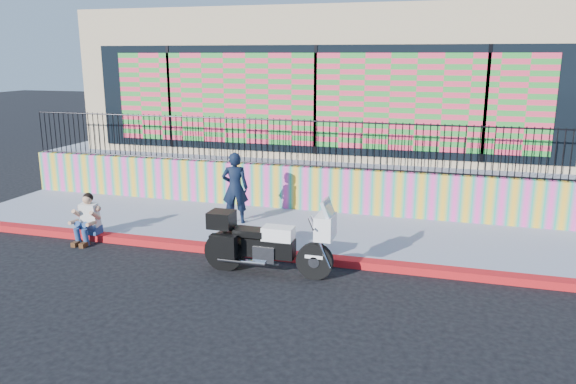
% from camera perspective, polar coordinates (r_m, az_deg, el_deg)
% --- Properties ---
extents(ground, '(90.00, 90.00, 0.00)m').
position_cam_1_polar(ground, '(11.48, -2.27, -6.63)').
color(ground, black).
rests_on(ground, ground).
extents(red_curb, '(16.00, 0.30, 0.15)m').
position_cam_1_polar(red_curb, '(11.46, -2.28, -6.27)').
color(red_curb, '#A2180B').
rests_on(red_curb, ground).
extents(sidewalk, '(16.00, 3.00, 0.15)m').
position_cam_1_polar(sidewalk, '(12.95, 0.06, -3.88)').
color(sidewalk, '#868EA1').
rests_on(sidewalk, ground).
extents(mural_wall, '(16.00, 0.20, 1.10)m').
position_cam_1_polar(mural_wall, '(14.27, 1.86, 0.38)').
color(mural_wall, '#FF43B1').
rests_on(mural_wall, sidewalk).
extents(metal_fence, '(15.80, 0.04, 1.20)m').
position_cam_1_polar(metal_fence, '(14.05, 1.90, 4.95)').
color(metal_fence, black).
rests_on(metal_fence, mural_wall).
extents(elevated_platform, '(16.00, 10.00, 1.25)m').
position_cam_1_polar(elevated_platform, '(19.16, 5.71, 3.55)').
color(elevated_platform, '#868EA1').
rests_on(elevated_platform, ground).
extents(storefront_building, '(14.00, 8.06, 4.00)m').
position_cam_1_polar(storefront_building, '(18.67, 5.77, 11.38)').
color(storefront_building, '#C8B685').
rests_on(storefront_building, elevated_platform).
extents(police_motorcycle, '(2.45, 0.81, 1.52)m').
position_cam_1_polar(police_motorcycle, '(10.45, -2.23, -5.01)').
color(police_motorcycle, black).
rests_on(police_motorcycle, ground).
extents(police_officer, '(0.70, 0.55, 1.68)m').
position_cam_1_polar(police_officer, '(13.11, -5.40, 0.43)').
color(police_officer, black).
rests_on(police_officer, sidewalk).
extents(seated_man, '(0.54, 0.71, 1.06)m').
position_cam_1_polar(seated_man, '(12.96, -19.81, -2.97)').
color(seated_man, navy).
rests_on(seated_man, ground).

